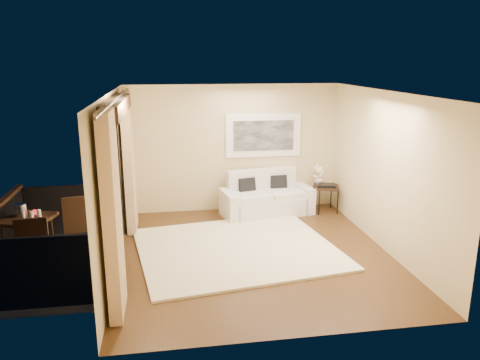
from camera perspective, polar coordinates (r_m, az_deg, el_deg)
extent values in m
plane|color=#4D3116|center=(8.03, 1.81, -8.98)|extent=(5.00, 5.00, 0.00)
plane|color=white|center=(7.38, 1.98, 10.61)|extent=(5.00, 5.00, 0.00)
plane|color=beige|center=(10.00, -0.84, 3.88)|extent=(4.50, 0.00, 4.50)
plane|color=beige|center=(5.27, 7.11, -6.23)|extent=(4.50, 0.00, 4.50)
plane|color=beige|center=(8.31, 17.31, 0.98)|extent=(0.00, 5.00, 5.00)
plane|color=beige|center=(9.30, -14.11, 2.61)|extent=(0.00, 2.70, 2.70)
plane|color=beige|center=(5.75, -17.03, -4.99)|extent=(0.00, 2.70, 2.70)
plane|color=beige|center=(7.30, -15.85, 8.85)|extent=(0.00, 2.40, 2.40)
cube|color=black|center=(7.29, -14.89, 8.67)|extent=(0.28, 2.40, 0.22)
cube|color=#605B56|center=(8.12, -20.97, -10.21)|extent=(1.80, 2.60, 0.12)
cube|color=black|center=(9.08, -19.74, -3.66)|extent=(1.80, 0.06, 1.00)
cube|color=black|center=(6.77, -23.52, -10.33)|extent=(1.80, 0.06, 1.00)
cube|color=#DDB588|center=(9.00, -13.36, 2.07)|extent=(0.16, 0.75, 2.62)
cube|color=#DDB588|center=(6.02, -15.32, -4.27)|extent=(0.16, 0.75, 2.62)
cylinder|color=#4C473F|center=(7.28, -14.79, 9.54)|extent=(0.04, 4.80, 0.04)
cube|color=white|center=(10.04, 2.86, 5.46)|extent=(1.62, 0.05, 0.92)
cube|color=black|center=(10.00, 2.90, 5.43)|extent=(1.30, 0.02, 0.64)
cube|color=#FAEFC9|center=(8.19, -0.40, -8.34)|extent=(3.67, 3.32, 0.04)
cube|color=silver|center=(9.94, 3.29, -3.12)|extent=(1.65, 1.07, 0.38)
cube|color=silver|center=(10.12, 2.64, -0.71)|extent=(1.55, 0.46, 0.74)
cube|color=silver|center=(9.64, -1.32, -3.11)|extent=(0.35, 0.84, 0.56)
cube|color=silver|center=(10.25, 7.65, -2.15)|extent=(0.35, 0.84, 0.56)
cube|color=silver|center=(9.71, 1.36, -1.97)|extent=(0.84, 0.84, 0.13)
cube|color=silver|center=(9.99, 5.34, -1.56)|extent=(0.84, 0.84, 0.13)
cube|color=black|center=(9.85, 0.89, -0.79)|extent=(0.39, 0.25, 0.37)
cube|color=black|center=(10.12, 4.74, -0.43)|extent=(0.37, 0.18, 0.37)
cube|color=black|center=(10.17, 10.42, -0.86)|extent=(0.65, 0.65, 0.04)
cylinder|color=black|center=(9.99, 9.62, -2.77)|extent=(0.03, 0.03, 0.52)
cylinder|color=black|center=(10.13, 11.83, -2.64)|extent=(0.03, 0.03, 0.52)
cylinder|color=black|center=(10.37, 8.90, -2.10)|extent=(0.03, 0.03, 0.52)
cylinder|color=black|center=(10.50, 11.04, -1.99)|extent=(0.03, 0.03, 0.52)
cube|color=black|center=(10.15, 10.51, -0.63)|extent=(0.45, 0.38, 0.05)
imported|color=white|center=(10.15, 9.59, 0.64)|extent=(0.29, 0.24, 0.47)
cube|color=black|center=(8.04, -24.49, -4.35)|extent=(0.87, 0.87, 0.05)
cylinder|color=black|center=(8.01, -26.63, -7.78)|extent=(0.04, 0.04, 0.75)
cylinder|color=black|center=(7.85, -22.72, -7.77)|extent=(0.04, 0.04, 0.75)
cylinder|color=black|center=(8.50, -25.55, -6.38)|extent=(0.04, 0.04, 0.75)
cylinder|color=black|center=(8.36, -21.86, -6.34)|extent=(0.04, 0.04, 0.75)
cube|color=black|center=(8.28, -19.03, -5.38)|extent=(0.54, 0.54, 0.06)
cube|color=black|center=(8.00, -19.16, -4.02)|extent=(0.46, 0.14, 0.61)
cylinder|color=black|center=(8.55, -17.66, -6.49)|extent=(0.03, 0.03, 0.47)
cylinder|color=black|center=(8.55, -20.18, -6.71)|extent=(0.03, 0.03, 0.47)
cylinder|color=black|center=(8.20, -17.54, -7.40)|extent=(0.03, 0.03, 0.47)
cylinder|color=black|center=(8.20, -20.17, -7.62)|extent=(0.03, 0.03, 0.47)
cube|color=black|center=(7.23, -24.07, -8.97)|extent=(0.48, 0.48, 0.05)
cube|color=black|center=(7.32, -24.02, -6.44)|extent=(0.45, 0.09, 0.58)
cylinder|color=black|center=(7.21, -25.54, -11.39)|extent=(0.03, 0.03, 0.46)
cylinder|color=black|center=(7.14, -22.66, -11.33)|extent=(0.03, 0.03, 0.46)
cylinder|color=black|center=(7.53, -25.01, -10.21)|extent=(0.03, 0.03, 0.46)
cylinder|color=black|center=(7.46, -22.26, -10.14)|extent=(0.03, 0.03, 0.46)
cylinder|color=white|center=(8.11, -25.14, -3.33)|extent=(0.18, 0.18, 0.20)
cylinder|color=red|center=(8.13, -23.75, -3.61)|extent=(0.06, 0.06, 0.07)
cylinder|color=white|center=(7.81, -24.87, -4.02)|extent=(0.04, 0.04, 0.18)
cylinder|color=silver|center=(7.91, -24.05, -3.95)|extent=(0.06, 0.06, 0.12)
cylinder|color=white|center=(7.95, -23.29, -3.76)|extent=(0.06, 0.06, 0.12)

